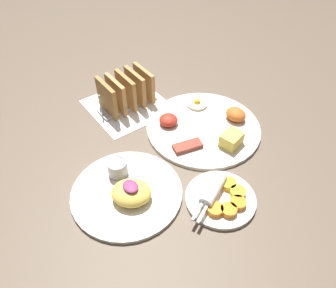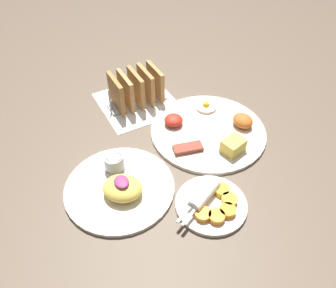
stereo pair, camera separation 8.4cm
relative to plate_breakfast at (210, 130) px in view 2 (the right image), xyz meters
The scene contains 6 objects.
ground_plane 0.15m from the plate_breakfast, 87.94° to the right, with size 3.00×3.00×0.00m, color brown.
napkin_flat 0.25m from the plate_breakfast, 151.67° to the right, with size 0.22×0.22×0.00m.
plate_breakfast is the anchor object (origin of this frame).
plate_condiments 0.25m from the plate_breakfast, 32.94° to the right, with size 0.16×0.18×0.04m.
plate_foreground 0.30m from the plate_breakfast, 77.53° to the right, with size 0.26×0.26×0.06m.
toast_rack 0.25m from the plate_breakfast, 151.67° to the right, with size 0.10×0.18×0.10m.
Camera 2 is at (0.53, -0.27, 0.62)m, focal length 35.00 mm.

